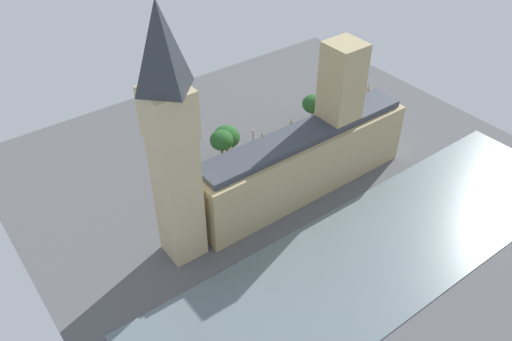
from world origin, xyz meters
The scene contains 17 objects.
ground_plane centered at (0.00, 0.00, 0.00)m, with size 127.93×127.93×0.00m, color #565659.
river_thames centered at (-28.45, 0.00, 0.12)m, with size 31.47×115.14×0.25m, color slate.
parliament_building centered at (-1.99, -1.88, 10.26)m, with size 11.01×57.93×36.23m.
clock_tower centered at (-2.38, 34.09, 29.43)m, with size 8.58×8.58×56.88m.
car_yellow_cab_corner centered at (12.78, -16.83, 0.89)m, with size 2.25×4.63×1.74m.
double_decker_bus_far_end centered at (9.75, -5.25, 2.63)m, with size 3.52×10.69×4.75m.
car_silver_kerbside centered at (11.64, 6.66, 0.89)m, with size 2.28×4.95×1.74m.
car_black_leading centered at (13.24, 17.94, 0.89)m, with size 2.16×4.28×1.74m.
car_dark_green_near_tower centered at (10.59, 23.12, 0.89)m, with size 2.16×4.62×1.74m.
pedestrian_by_river_gate centered at (5.74, 24.76, 0.71)m, with size 0.66×0.63×1.57m.
pedestrian_trailing centered at (5.31, 6.76, 0.72)m, with size 0.66×0.58×1.61m.
pedestrian_midblock centered at (5.46, -25.81, 0.77)m, with size 0.64×0.54×1.71m.
plane_tree_under_trees centered at (18.41, 10.00, 7.59)m, with size 6.07×6.07×10.21m.
plane_tree_opposite_hall centered at (19.11, -22.20, 6.55)m, with size 6.30×6.30×9.25m.
plane_tree_slot_10 centered at (19.99, 7.39, 6.68)m, with size 7.09×7.09×9.72m.
street_lamp_slot_11 centered at (18.44, -0.10, 4.79)m, with size 0.56×0.56×6.94m.
street_lamp_slot_12 centered at (18.34, 23.25, 4.47)m, with size 0.56×0.56×6.42m.
Camera 1 is at (-76.38, 69.88, 85.07)m, focal length 37.04 mm.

